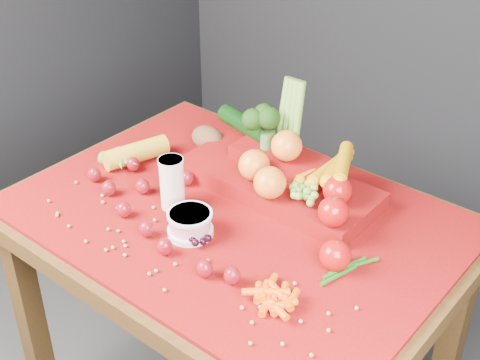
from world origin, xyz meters
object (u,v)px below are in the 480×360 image
Objects in this scene: yogurt_bowl at (190,223)px; milk_glass at (172,182)px; table at (235,248)px; produce_mound at (285,172)px.

milk_glass is at bearing 153.20° from yogurt_bowl.
yogurt_bowl is at bearing -102.33° from table.
produce_mound is at bearing 77.26° from table.
table is at bearing 27.74° from milk_glass.
milk_glass is 0.13m from yogurt_bowl.
table is 1.83× the size of produce_mound.
produce_mound is (0.06, 0.28, 0.03)m from yogurt_bowl.
milk_glass is 1.25× the size of yogurt_bowl.
milk_glass is at bearing -152.26° from table.
table is 10.09× the size of yogurt_bowl.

